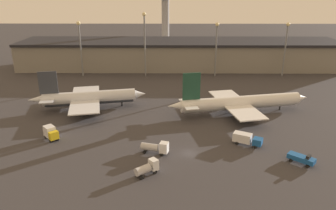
# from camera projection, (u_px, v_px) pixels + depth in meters

# --- Properties ---
(ground) EXTENTS (600.00, 600.00, 0.00)m
(ground) POSITION_uv_depth(u_px,v_px,m) (189.00, 153.00, 83.41)
(ground) COLOR #383538
(terminal_building) EXTENTS (161.69, 28.27, 13.86)m
(terminal_building) POSITION_uv_depth(u_px,v_px,m) (180.00, 54.00, 168.97)
(terminal_building) COLOR gray
(terminal_building) RESTS_ON ground
(airplane_0) EXTENTS (39.55, 30.58, 13.84)m
(airplane_0) POSITION_uv_depth(u_px,v_px,m) (89.00, 98.00, 112.58)
(airplane_0) COLOR silver
(airplane_0) RESTS_ON ground
(airplane_1) EXTENTS (48.95, 30.24, 14.77)m
(airplane_1) POSITION_uv_depth(u_px,v_px,m) (240.00, 103.00, 108.47)
(airplane_1) COLOR white
(airplane_1) RESTS_ON ground
(service_vehicle_0) EXTENTS (5.15, 5.32, 3.65)m
(service_vehicle_0) POSITION_uv_depth(u_px,v_px,m) (51.00, 133.00, 90.46)
(service_vehicle_0) COLOR gold
(service_vehicle_0) RESTS_ON ground
(service_vehicle_1) EXTENTS (5.58, 5.06, 3.26)m
(service_vehicle_1) POSITION_uv_depth(u_px,v_px,m) (147.00, 168.00, 73.49)
(service_vehicle_1) COLOR white
(service_vehicle_1) RESTS_ON ground
(service_vehicle_2) EXTENTS (7.95, 5.77, 3.06)m
(service_vehicle_2) POSITION_uv_depth(u_px,v_px,m) (246.00, 139.00, 87.42)
(service_vehicle_2) COLOR #195199
(service_vehicle_2) RESTS_ON ground
(service_vehicle_3) EXTENTS (7.29, 3.82, 3.38)m
(service_vehicle_3) POSITION_uv_depth(u_px,v_px,m) (156.00, 147.00, 82.73)
(service_vehicle_3) COLOR white
(service_vehicle_3) RESTS_ON ground
(service_vehicle_4) EXTENTS (6.21, 5.91, 2.72)m
(service_vehicle_4) POSITION_uv_depth(u_px,v_px,m) (302.00, 159.00, 78.34)
(service_vehicle_4) COLOR #195199
(service_vehicle_4) RESTS_ON ground
(lamp_post_0) EXTENTS (1.80, 1.80, 25.22)m
(lamp_post_0) POSITION_uv_depth(u_px,v_px,m) (80.00, 42.00, 149.56)
(lamp_post_0) COLOR slate
(lamp_post_0) RESTS_ON ground
(lamp_post_1) EXTENTS (1.80, 1.80, 29.12)m
(lamp_post_1) POSITION_uv_depth(u_px,v_px,m) (145.00, 37.00, 148.61)
(lamp_post_1) COLOR slate
(lamp_post_1) RESTS_ON ground
(lamp_post_2) EXTENTS (1.80, 1.80, 24.74)m
(lamp_post_2) POSITION_uv_depth(u_px,v_px,m) (216.00, 42.00, 149.20)
(lamp_post_2) COLOR slate
(lamp_post_2) RESTS_ON ground
(lamp_post_3) EXTENTS (1.80, 1.80, 24.79)m
(lamp_post_3) POSITION_uv_depth(u_px,v_px,m) (286.00, 42.00, 148.96)
(lamp_post_3) COLOR slate
(lamp_post_3) RESTS_ON ground
(control_tower) EXTENTS (9.00, 9.00, 40.73)m
(control_tower) POSITION_uv_depth(u_px,v_px,m) (165.00, 15.00, 192.00)
(control_tower) COLOR #99999E
(control_tower) RESTS_ON ground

